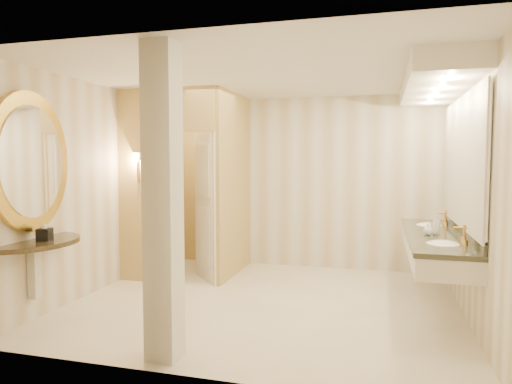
% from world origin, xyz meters
% --- Properties ---
extents(floor, '(4.50, 4.50, 0.00)m').
position_xyz_m(floor, '(0.00, 0.00, 0.00)').
color(floor, white).
rests_on(floor, ground).
extents(ceiling, '(4.50, 4.50, 0.00)m').
position_xyz_m(ceiling, '(0.00, 0.00, 2.70)').
color(ceiling, silver).
rests_on(ceiling, wall_back).
extents(wall_back, '(4.50, 0.02, 2.70)m').
position_xyz_m(wall_back, '(0.00, 2.00, 1.35)').
color(wall_back, silver).
rests_on(wall_back, floor).
extents(wall_front, '(4.50, 0.02, 2.70)m').
position_xyz_m(wall_front, '(0.00, -2.00, 1.35)').
color(wall_front, silver).
rests_on(wall_front, floor).
extents(wall_left, '(0.02, 4.00, 2.70)m').
position_xyz_m(wall_left, '(-2.25, 0.00, 1.35)').
color(wall_left, silver).
rests_on(wall_left, floor).
extents(wall_right, '(0.02, 4.00, 2.70)m').
position_xyz_m(wall_right, '(2.25, 0.00, 1.35)').
color(wall_right, silver).
rests_on(wall_right, floor).
extents(toilet_closet, '(1.50, 1.55, 2.70)m').
position_xyz_m(toilet_closet, '(-1.14, 0.96, 1.39)').
color(toilet_closet, tan).
rests_on(toilet_closet, floor).
extents(wall_sconce, '(0.14, 0.14, 0.42)m').
position_xyz_m(wall_sconce, '(-1.93, 0.43, 1.73)').
color(wall_sconce, '#B8833B').
rests_on(wall_sconce, toilet_closet).
extents(vanity, '(0.75, 2.72, 2.09)m').
position_xyz_m(vanity, '(1.98, 0.34, 1.63)').
color(vanity, silver).
rests_on(vanity, floor).
extents(console_shelf, '(1.13, 1.13, 2.01)m').
position_xyz_m(console_shelf, '(-2.21, -1.28, 1.35)').
color(console_shelf, black).
rests_on(console_shelf, floor).
extents(pillar, '(0.26, 0.26, 2.70)m').
position_xyz_m(pillar, '(-0.45, -1.73, 1.35)').
color(pillar, silver).
rests_on(pillar, floor).
extents(tissue_box, '(0.16, 0.16, 0.13)m').
position_xyz_m(tissue_box, '(-2.04, -1.28, 0.94)').
color(tissue_box, black).
rests_on(tissue_box, console_shelf).
extents(toilet, '(0.48, 0.82, 0.83)m').
position_xyz_m(toilet, '(-1.10, 1.75, 0.42)').
color(toilet, white).
rests_on(toilet, floor).
extents(soap_bottle_a, '(0.06, 0.07, 0.12)m').
position_xyz_m(soap_bottle_a, '(1.96, 0.63, 0.93)').
color(soap_bottle_a, beige).
rests_on(soap_bottle_a, vanity).
extents(soap_bottle_b, '(0.11, 0.11, 0.13)m').
position_xyz_m(soap_bottle_b, '(1.85, 0.15, 0.94)').
color(soap_bottle_b, silver).
rests_on(soap_bottle_b, vanity).
extents(soap_bottle_c, '(0.10, 0.10, 0.22)m').
position_xyz_m(soap_bottle_c, '(1.95, 0.21, 0.99)').
color(soap_bottle_c, '#C6B28C').
rests_on(soap_bottle_c, vanity).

